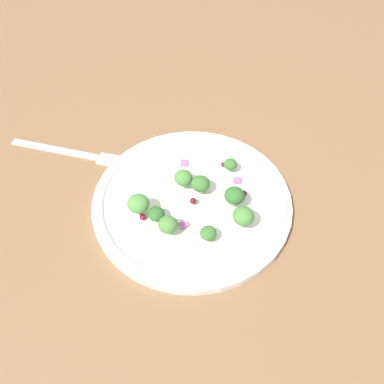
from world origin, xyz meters
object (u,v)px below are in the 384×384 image
Objects in this scene: broccoli_floret_0 at (209,233)px; broccoli_floret_1 at (234,196)px; plate at (192,200)px; fork at (72,152)px; broccoli_floret_2 at (230,164)px.

broccoli_floret_0 is 0.77× the size of broccoli_floret_1.
plate is 21.66cm from fork.
broccoli_floret_1 is 6.87cm from broccoli_floret_2.
broccoli_floret_0 is 27.38cm from fork.
fork is at bearing 116.27° from broccoli_floret_0.
broccoli_floret_2 is at bearing 48.96° from broccoli_floret_0.
plate is 13.80× the size of broccoli_floret_2.
plate is at bearing 82.90° from broccoli_floret_0.
broccoli_floret_0 reaches higher than broccoli_floret_2.
broccoli_floret_1 reaches higher than broccoli_floret_0.
broccoli_floret_0 is at bearing -131.04° from broccoli_floret_2.
broccoli_floret_2 reaches higher than plate.
broccoli_floret_2 is (2.86, 6.16, -1.05)cm from broccoli_floret_1.
broccoli_floret_1 is at bearing -114.87° from broccoli_floret_2.
broccoli_floret_1 is at bearing 31.61° from broccoli_floret_0.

